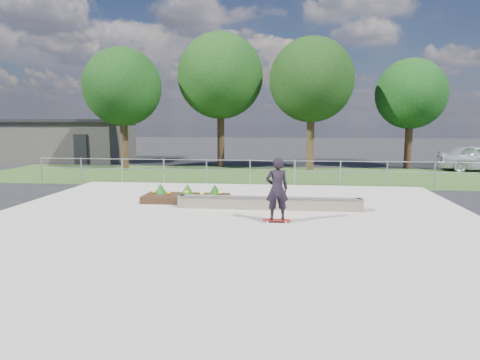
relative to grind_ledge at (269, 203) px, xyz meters
name	(u,v)px	position (x,y,z in m)	size (l,w,h in m)	color
ground	(227,226)	(-1.07, -2.15, -0.26)	(120.00, 120.00, 0.00)	black
grass_verge	(256,175)	(-1.07, 8.85, -0.25)	(30.00, 8.00, 0.02)	#2A451B
concrete_slab	(227,225)	(-1.07, -2.15, -0.23)	(15.00, 15.00, 0.06)	#A8A095
fence	(250,169)	(-1.07, 5.35, 0.51)	(20.06, 0.06, 1.20)	#999BA1
building	(71,140)	(-15.07, 15.85, 1.25)	(8.40, 5.40, 3.00)	#312F2C
tree_far_left	(122,87)	(-9.07, 10.85, 4.59)	(4.55, 4.55, 7.15)	black
tree_mid_left	(220,76)	(-3.57, 12.85, 5.34)	(5.25, 5.25, 8.25)	black
tree_mid_right	(312,80)	(1.93, 11.85, 4.97)	(4.90, 4.90, 7.70)	#322314
tree_far_right	(411,94)	(7.93, 13.35, 4.21)	(4.20, 4.20, 6.60)	#321E14
grind_ledge	(269,203)	(0.00, 0.00, 0.00)	(6.00, 0.44, 0.43)	brown
planter_bed	(186,197)	(-2.98, 0.97, -0.02)	(3.00, 1.20, 0.61)	black
skateboarder	(277,189)	(0.31, -1.81, 0.76)	(0.80, 0.55, 1.86)	white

